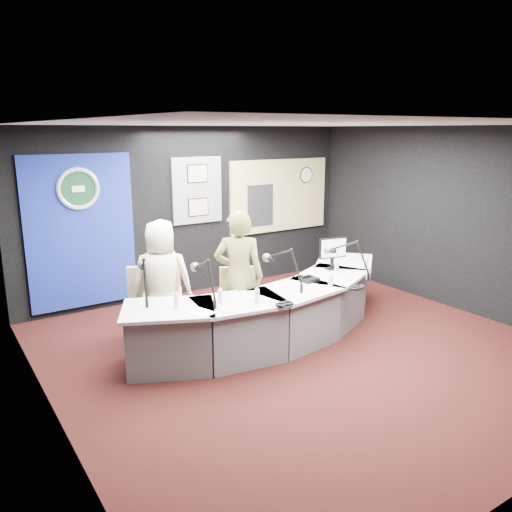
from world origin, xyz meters
TOP-DOWN VIEW (x-y plane):
  - ground at (0.00, 0.00)m, footprint 6.00×6.00m
  - ceiling at (0.00, 0.00)m, footprint 6.00×6.00m
  - wall_back at (0.00, 3.00)m, footprint 6.00×0.02m
  - wall_left at (-3.00, 0.00)m, footprint 0.02×6.00m
  - wall_right at (3.00, 0.00)m, footprint 0.02×6.00m
  - broadcast_desk at (-0.05, 0.55)m, footprint 4.50×1.90m
  - backdrop_panel at (-1.90, 2.97)m, footprint 1.60×0.05m
  - agency_seal at (-1.90, 2.93)m, footprint 0.63×0.07m
  - seal_center at (-1.90, 2.94)m, footprint 0.48×0.01m
  - pinboard at (0.05, 2.97)m, footprint 0.90×0.04m
  - framed_photo_upper at (0.05, 2.94)m, footprint 0.34×0.02m
  - framed_photo_lower at (0.05, 2.94)m, footprint 0.34×0.02m
  - booth_window_frame at (1.75, 2.97)m, footprint 2.12×0.06m
  - booth_glow at (1.75, 2.96)m, footprint 2.00×0.02m
  - equipment_rack at (1.30, 2.94)m, footprint 0.55×0.02m
  - wall_clock at (2.35, 2.94)m, footprint 0.28×0.01m
  - armchair_left at (-1.33, 1.34)m, footprint 0.73×0.73m
  - armchair_right at (-0.52, 0.72)m, footprint 0.76×0.76m
  - draped_jacket at (-1.45, 1.56)m, footprint 0.50×0.30m
  - person_man at (-1.33, 1.34)m, footprint 0.94×0.82m
  - person_woman at (-0.52, 0.72)m, footprint 0.77×0.72m
  - computer_monitor at (1.07, 0.71)m, footprint 0.41×0.10m
  - desk_phone at (0.40, 0.39)m, footprint 0.22×0.18m
  - headphones_near at (0.70, -0.20)m, footprint 0.19×0.19m
  - headphones_far at (-0.46, -0.20)m, footprint 0.22×0.22m
  - paper_stack at (-1.39, 0.13)m, footprint 0.29×0.35m
  - notepad at (-0.58, 0.35)m, footprint 0.28×0.33m
  - boom_mic_a at (-1.73, 0.91)m, footprint 0.31×0.71m
  - boom_mic_b at (-1.15, 0.46)m, footprint 0.19×0.74m
  - boom_mic_c at (-0.06, 0.37)m, footprint 0.23×0.73m
  - boom_mic_d at (0.96, 0.27)m, footprint 0.35×0.70m
  - water_bottles at (-0.02, 0.29)m, footprint 3.11×0.58m

SIDE VIEW (x-z plane):
  - ground at x=0.00m, z-range 0.00..0.00m
  - broadcast_desk at x=-0.05m, z-range 0.00..0.75m
  - armchair_left at x=-1.33m, z-range 0.00..0.98m
  - armchair_right at x=-0.52m, z-range 0.00..1.01m
  - draped_jacket at x=-1.45m, z-range 0.27..0.97m
  - paper_stack at x=-1.39m, z-range 0.75..0.75m
  - notepad at x=-0.58m, z-range 0.75..0.75m
  - headphones_near at x=0.70m, z-range 0.75..0.78m
  - headphones_far at x=-0.46m, z-range 0.75..0.79m
  - desk_phone at x=0.40m, z-range 0.75..0.80m
  - person_man at x=-1.33m, z-range 0.00..1.62m
  - water_bottles at x=-0.02m, z-range 0.75..0.93m
  - person_woman at x=-0.52m, z-range 0.00..1.76m
  - boom_mic_a at x=-1.73m, z-range 0.75..1.35m
  - boom_mic_b at x=-1.15m, z-range 0.75..1.35m
  - boom_mic_c at x=-0.06m, z-range 0.75..1.35m
  - boom_mic_d at x=0.96m, z-range 0.75..1.35m
  - computer_monitor at x=1.07m, z-range 0.93..1.21m
  - backdrop_panel at x=-1.90m, z-range 0.10..2.40m
  - wall_back at x=0.00m, z-range 0.00..2.80m
  - wall_left at x=-3.00m, z-range 0.00..2.80m
  - wall_right at x=3.00m, z-range 0.00..2.80m
  - equipment_rack at x=1.30m, z-range 1.03..1.78m
  - framed_photo_lower at x=0.05m, z-range 1.33..1.60m
  - booth_window_frame at x=1.75m, z-range 0.89..2.21m
  - booth_glow at x=1.75m, z-range 0.95..2.15m
  - pinboard at x=0.05m, z-range 1.20..2.30m
  - agency_seal at x=-1.90m, z-range 1.58..2.21m
  - seal_center at x=-1.90m, z-range 1.66..2.14m
  - wall_clock at x=2.35m, z-range 1.76..2.04m
  - framed_photo_upper at x=0.05m, z-range 1.89..2.17m
  - ceiling at x=0.00m, z-range 2.79..2.81m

